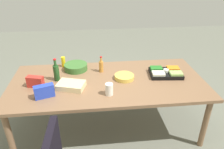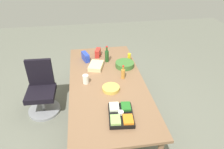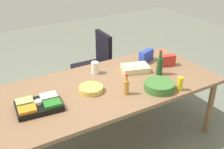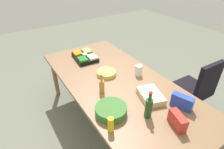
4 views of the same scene
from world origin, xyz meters
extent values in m
plane|color=slate|center=(0.00, 0.00, 0.00)|extent=(10.00, 10.00, 0.00)
cube|color=brown|center=(0.00, 0.00, 0.74)|extent=(2.49, 1.16, 0.04)
cylinder|color=brown|center=(1.16, -0.49, 0.36)|extent=(0.07, 0.07, 0.72)
cylinder|color=brown|center=(1.16, 0.49, 0.36)|extent=(0.07, 0.07, 0.72)
cylinder|color=gray|center=(0.34, 1.11, 0.03)|extent=(0.56, 0.56, 0.05)
cylinder|color=gray|center=(0.34, 1.11, 0.22)|extent=(0.06, 0.06, 0.35)
cube|color=black|center=(0.34, 1.11, 0.40)|extent=(0.50, 0.50, 0.09)
cube|color=black|center=(0.56, 1.10, 0.69)|extent=(0.07, 0.43, 0.50)
cube|color=black|center=(-0.79, -0.07, 0.78)|extent=(0.45, 0.34, 0.05)
cube|color=orange|center=(-0.91, -0.13, 0.82)|extent=(0.17, 0.13, 0.03)
cube|color=#256F24|center=(-0.68, -0.15, 0.82)|extent=(0.17, 0.13, 0.03)
cube|color=#95BC63|center=(-0.90, 0.02, 0.82)|extent=(0.17, 0.13, 0.03)
cube|color=silver|center=(-0.67, -0.01, 0.82)|extent=(0.17, 0.13, 0.03)
cylinder|color=white|center=(-0.79, -0.07, 0.83)|extent=(0.08, 0.08, 0.04)
cube|color=blue|center=(0.74, 0.30, 0.83)|extent=(0.23, 0.15, 0.15)
cube|color=red|center=(0.89, 0.06, 0.83)|extent=(0.21, 0.13, 0.14)
cylinder|color=white|center=(0.01, 0.33, 0.83)|extent=(0.10, 0.10, 0.14)
cylinder|color=#C48334|center=(0.07, -0.27, 0.84)|extent=(0.07, 0.07, 0.15)
cylinder|color=#C48334|center=(0.07, -0.27, 0.94)|extent=(0.03, 0.03, 0.06)
cylinder|color=red|center=(0.07, -0.27, 0.98)|extent=(0.04, 0.04, 0.01)
cylinder|color=#204B1F|center=(0.65, -0.08, 0.86)|extent=(0.08, 0.08, 0.21)
cylinder|color=#204B1F|center=(0.65, -0.08, 1.01)|extent=(0.03, 0.03, 0.08)
cylinder|color=red|center=(0.65, -0.08, 1.05)|extent=(0.04, 0.04, 0.01)
cylinder|color=gold|center=(-0.22, -0.03, 0.79)|extent=(0.27, 0.27, 0.05)
cylinder|color=yellow|center=(0.60, -0.48, 0.83)|extent=(0.06, 0.06, 0.15)
cube|color=beige|center=(0.46, 0.13, 0.79)|extent=(0.37, 0.30, 0.07)
cylinder|color=#3C6D2F|center=(0.42, -0.37, 0.80)|extent=(0.35, 0.35, 0.09)
camera|label=1|loc=(0.21, 2.41, 2.13)|focal=34.59mm
camera|label=2|loc=(-2.65, 0.33, 2.60)|focal=33.36mm
camera|label=3|loc=(-1.30, -2.31, 2.23)|focal=44.23mm
camera|label=4|loc=(1.57, -1.10, 2.10)|focal=29.71mm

